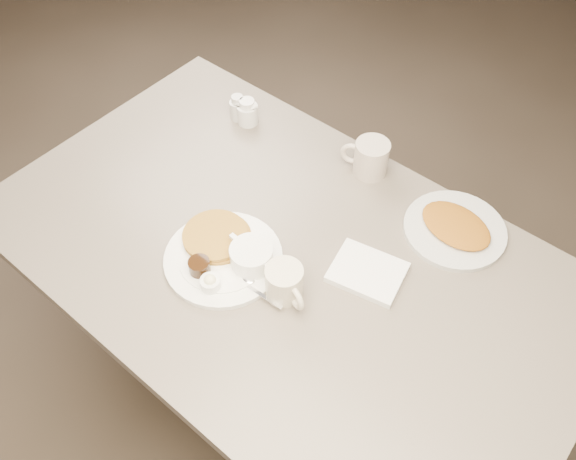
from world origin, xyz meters
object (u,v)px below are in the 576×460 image
Objects in this scene: coffee_mug_near at (285,283)px; diner_table at (283,290)px; coffee_mug_far at (370,158)px; main_plate at (227,254)px; creamer_left at (247,112)px; hash_plate at (455,228)px; creamer_right at (238,108)px.

diner_table is at bearing 132.50° from coffee_mug_near.
coffee_mug_near is at bearing -79.67° from coffee_mug_far.
main_plate is 3.79× the size of creamer_left.
main_plate is at bearing -100.69° from coffee_mug_far.
coffee_mug_far is 0.40m from creamer_left.
diner_table is 0.48m from hash_plate.
diner_table is at bearing -37.83° from creamer_left.
coffee_mug_near is (0.08, -0.09, 0.22)m from diner_table.
coffee_mug_far is 0.44m from creamer_right.
coffee_mug_far reaches higher than creamer_right.
creamer_right is (-0.43, 0.31, 0.21)m from diner_table.
coffee_mug_far reaches higher than hash_plate.
diner_table is at bearing -131.49° from hash_plate.
diner_table is 4.11× the size of main_plate.
coffee_mug_near is 1.40× the size of creamer_left.
coffee_mug_far is (-0.00, 0.37, 0.22)m from diner_table.
main_plate is 0.18m from coffee_mug_near.
creamer_right is (-0.51, 0.40, -0.01)m from coffee_mug_near.
main_plate reaches higher than diner_table.
diner_table is 0.43m from coffee_mug_far.
creamer_right is at bearing 142.43° from coffee_mug_near.
creamer_right is (-0.43, -0.06, -0.01)m from coffee_mug_far.
coffee_mug_near is at bearing 4.15° from main_plate.
coffee_mug_near is (0.17, 0.01, 0.02)m from main_plate.
hash_plate is at bearing 48.51° from main_plate.
creamer_right is (-0.03, -0.00, 0.00)m from creamer_left.
main_plate is at bearing -175.85° from coffee_mug_near.
creamer_right is at bearing 129.89° from main_plate.
coffee_mug_near reaches higher than creamer_right.
diner_table is 5.13× the size of hash_plate.
coffee_mug_far reaches higher than main_plate.
hash_plate is (0.21, 0.42, -0.03)m from coffee_mug_near.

